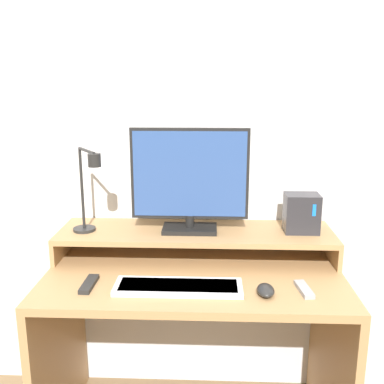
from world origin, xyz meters
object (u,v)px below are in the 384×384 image
(router_dock, at_px, (301,213))
(desk_lamp, at_px, (88,190))
(monitor, at_px, (190,180))
(mouse, at_px, (266,290))
(remote_control, at_px, (89,284))
(keyboard, at_px, (178,287))
(remote_secondary, at_px, (304,289))

(router_dock, bearing_deg, desk_lamp, -174.55)
(monitor, bearing_deg, mouse, -50.86)
(desk_lamp, height_order, remote_control, desk_lamp)
(desk_lamp, height_order, mouse, desk_lamp)
(monitor, bearing_deg, remote_control, -139.23)
(keyboard, bearing_deg, mouse, -5.16)
(desk_lamp, xyz_separation_m, remote_secondary, (0.82, -0.24, -0.29))
(mouse, xyz_separation_m, remote_secondary, (0.14, 0.03, -0.01))
(router_dock, xyz_separation_m, remote_secondary, (-0.04, -0.32, -0.19))
(keyboard, relative_size, mouse, 4.75)
(remote_secondary, bearing_deg, keyboard, -179.61)
(router_dock, xyz_separation_m, mouse, (-0.18, -0.35, -0.18))
(remote_control, xyz_separation_m, remote_secondary, (0.77, -0.01, 0.00))
(monitor, distance_m, mouse, 0.55)
(keyboard, relative_size, remote_secondary, 3.50)
(remote_control, bearing_deg, monitor, 40.77)
(remote_control, distance_m, remote_secondary, 0.77)
(monitor, relative_size, router_dock, 2.99)
(monitor, distance_m, remote_control, 0.57)
(router_dock, xyz_separation_m, remote_control, (-0.81, -0.31, -0.19))
(monitor, bearing_deg, keyboard, -94.79)
(remote_secondary, bearing_deg, mouse, -167.54)
(desk_lamp, xyz_separation_m, router_dock, (0.86, 0.08, -0.11))
(monitor, xyz_separation_m, remote_control, (-0.35, -0.30, -0.33))
(desk_lamp, bearing_deg, remote_control, -77.84)
(keyboard, bearing_deg, remote_secondary, 0.39)
(monitor, xyz_separation_m, desk_lamp, (-0.40, -0.07, -0.03))
(desk_lamp, distance_m, mouse, 0.79)
(desk_lamp, bearing_deg, mouse, -21.63)
(keyboard, distance_m, mouse, 0.31)
(mouse, bearing_deg, keyboard, 174.84)
(monitor, distance_m, keyboard, 0.45)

